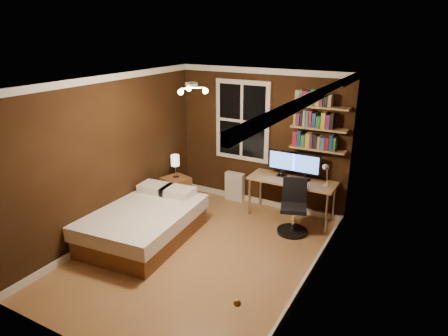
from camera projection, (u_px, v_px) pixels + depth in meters
The scene contains 24 objects.
floor at pixel (200, 254), 5.84m from camera, with size 4.20×4.20×0.00m, color #96663C.
wall_back at pixel (261, 139), 7.16m from camera, with size 3.20×0.04×2.50m, color black.
wall_left at pixel (110, 157), 6.16m from camera, with size 0.04×4.20×2.50m, color black.
wall_right at pixel (313, 197), 4.70m from camera, with size 0.04×4.20×2.50m, color black.
ceiling at pixel (196, 81), 5.01m from camera, with size 3.20×4.20×0.02m, color white.
window at pixel (242, 121), 7.19m from camera, with size 1.06×0.06×1.46m, color silver.
door at pixel (257, 283), 3.50m from camera, with size 0.03×0.82×2.05m, color black, non-canonical shape.
door_knob at pixel (237, 303), 3.28m from camera, with size 0.06×0.06×0.06m, color gold.
ceiling_fixture at pixel (192, 90), 4.96m from camera, with size 0.44×0.44×0.18m, color beige, non-canonical shape.
bookshelf_lower at pixel (318, 149), 6.57m from camera, with size 0.92×0.22×0.03m, color #AA7E52.
books_row_lower at pixel (318, 141), 6.53m from camera, with size 0.66×0.16×0.23m, color maroon, non-canonical shape.
bookshelf_middle at pixel (319, 128), 6.46m from camera, with size 0.92×0.22×0.03m, color #AA7E52.
books_row_middle at pixel (320, 120), 6.41m from camera, with size 0.66×0.16×0.23m, color navy, non-canonical shape.
bookshelf_upper at pixel (321, 107), 6.34m from camera, with size 0.92×0.22×0.03m, color #AA7E52.
books_row_upper at pixel (322, 99), 6.30m from camera, with size 0.54×0.16×0.23m, color #296032, non-canonical shape.
bed at pixel (144, 223), 6.20m from camera, with size 1.51×1.99×0.64m.
nightstand at pixel (176, 191), 7.42m from camera, with size 0.43×0.43×0.53m, color brown.
bedside_lamp at pixel (175, 166), 7.26m from camera, with size 0.15×0.15×0.43m, color beige, non-canonical shape.
radiator at pixel (235, 186), 7.61m from camera, with size 0.37×0.13×0.55m, color silver.
desk at pixel (292, 183), 6.78m from camera, with size 1.48×0.56×0.70m.
monitor_left at pixel (282, 163), 6.85m from camera, with size 0.50×0.12×0.46m, color black, non-canonical shape.
monitor_right at pixel (306, 167), 6.66m from camera, with size 0.50×0.12×0.46m, color black, non-canonical shape.
desk_lamp at pixel (326, 175), 6.37m from camera, with size 0.14×0.32×0.44m, color silver, non-canonical shape.
office_chair at pixel (293, 213), 6.40m from camera, with size 0.51×0.51×0.89m.
Camera 1 is at (2.77, -4.29, 3.14)m, focal length 32.00 mm.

